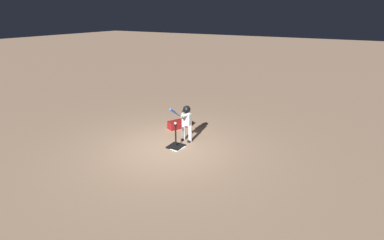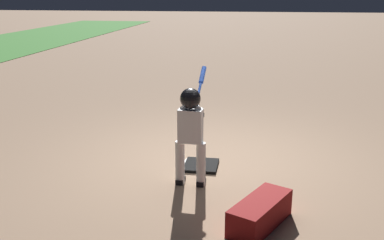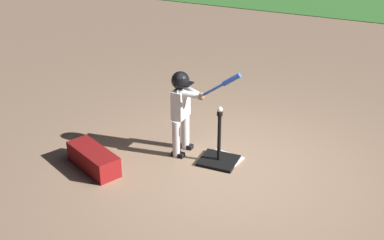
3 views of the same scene
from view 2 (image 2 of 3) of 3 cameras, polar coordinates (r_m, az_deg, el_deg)
ground_plane at (r=6.29m, az=2.71°, el=-5.16°), size 90.00×90.00×0.00m
home_plate at (r=6.11m, az=0.81°, el=-5.70°), size 0.51×0.51×0.02m
batting_tee at (r=6.04m, az=1.17°, el=-5.16°), size 0.49×0.44×0.75m
batter_child at (r=5.31m, az=-0.13°, el=-0.44°), size 0.97×0.38×1.33m
baseball at (r=5.82m, az=1.20°, el=1.25°), size 0.07×0.07×0.07m
equipment_bag at (r=4.64m, az=8.66°, el=-11.58°), size 0.89×0.66×0.28m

